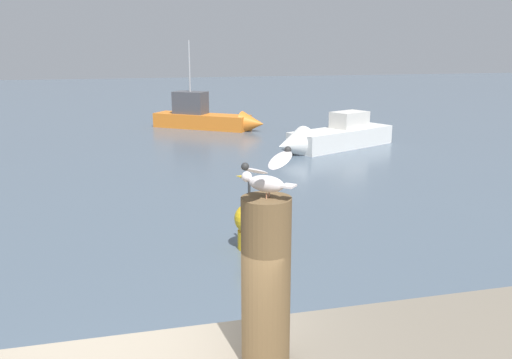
{
  "coord_description": "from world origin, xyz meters",
  "views": [
    {
      "loc": [
        0.36,
        -3.54,
        3.72
      ],
      "look_at": [
        1.17,
        -0.32,
        2.89
      ],
      "focal_mm": 38.03,
      "sensor_mm": 36.0,
      "label": 1
    }
  ],
  "objects_px": {
    "mooring_post": "(266,283)",
    "seagull": "(266,176)",
    "channel_buoy": "(249,224)",
    "boat_orange": "(209,117)",
    "boat_white": "(330,138)"
  },
  "relations": [
    {
      "from": "mooring_post",
      "to": "channel_buoy",
      "type": "relative_size",
      "value": 0.82
    },
    {
      "from": "mooring_post",
      "to": "boat_white",
      "type": "bearing_deg",
      "value": 66.76
    },
    {
      "from": "seagull",
      "to": "boat_orange",
      "type": "xyz_separation_m",
      "value": [
        3.08,
        21.21,
        -2.45
      ]
    },
    {
      "from": "boat_orange",
      "to": "channel_buoy",
      "type": "xyz_separation_m",
      "value": [
        -1.68,
        -14.9,
        -0.04
      ]
    },
    {
      "from": "mooring_post",
      "to": "channel_buoy",
      "type": "xyz_separation_m",
      "value": [
        1.4,
        6.31,
        -1.81
      ]
    },
    {
      "from": "seagull",
      "to": "channel_buoy",
      "type": "xyz_separation_m",
      "value": [
        1.4,
        6.31,
        -2.49
      ]
    },
    {
      "from": "boat_orange",
      "to": "channel_buoy",
      "type": "height_order",
      "value": "boat_orange"
    },
    {
      "from": "boat_white",
      "to": "seagull",
      "type": "bearing_deg",
      "value": -113.25
    },
    {
      "from": "boat_orange",
      "to": "channel_buoy",
      "type": "bearing_deg",
      "value": -96.44
    },
    {
      "from": "boat_orange",
      "to": "channel_buoy",
      "type": "distance_m",
      "value": 14.99
    },
    {
      "from": "mooring_post",
      "to": "seagull",
      "type": "distance_m",
      "value": 0.68
    },
    {
      "from": "boat_white",
      "to": "boat_orange",
      "type": "height_order",
      "value": "boat_orange"
    },
    {
      "from": "seagull",
      "to": "mooring_post",
      "type": "bearing_deg",
      "value": -42.39
    },
    {
      "from": "channel_buoy",
      "to": "mooring_post",
      "type": "bearing_deg",
      "value": -102.52
    },
    {
      "from": "channel_buoy",
      "to": "boat_white",
      "type": "bearing_deg",
      "value": 60.06
    }
  ]
}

